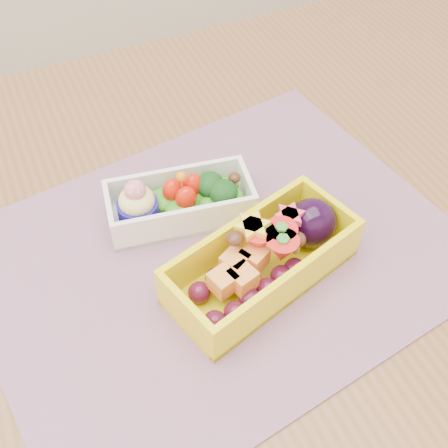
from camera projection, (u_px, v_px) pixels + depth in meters
name	position (u px, v px, depth m)	size (l,w,h in m)	color
table	(214.00, 295.00, 0.68)	(1.20, 0.80, 0.75)	brown
placemat	(219.00, 254.00, 0.59)	(0.48, 0.37, 0.00)	#A16F85
bento_white	(179.00, 202.00, 0.61)	(0.16, 0.09, 0.06)	white
bento_yellow	(266.00, 258.00, 0.55)	(0.21, 0.14, 0.06)	yellow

